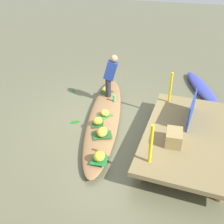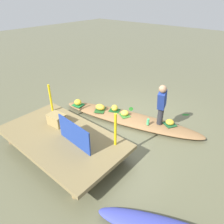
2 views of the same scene
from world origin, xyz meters
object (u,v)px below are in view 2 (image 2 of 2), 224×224
at_px(banana_bunch_2, 125,113).
at_px(market_banner, 74,134).
at_px(water_bottle, 148,122).
at_px(banana_bunch_0, 115,108).
at_px(banana_bunch_3, 100,107).
at_px(produce_crate, 57,119).
at_px(banana_bunch_1, 170,122).
at_px(vendor_boat, 128,118).
at_px(banana_bunch_4, 78,102).
at_px(vendor_person, 162,103).

height_order(banana_bunch_2, market_banner, market_banner).
distance_m(banana_bunch_2, water_bottle, 0.81).
bearing_deg(banana_bunch_0, banana_bunch_3, 34.29).
distance_m(market_banner, produce_crate, 1.05).
relative_size(banana_bunch_1, banana_bunch_2, 1.02).
xyz_separation_m(vendor_boat, produce_crate, (0.97, 1.88, 0.48)).
height_order(vendor_boat, banana_bunch_4, banana_bunch_4).
height_order(vendor_boat, water_bottle, water_bottle).
bearing_deg(market_banner, vendor_person, -107.42).
xyz_separation_m(vendor_boat, vendor_person, (-0.94, -0.16, 0.80)).
height_order(banana_bunch_2, banana_bunch_4, banana_bunch_4).
distance_m(banana_bunch_4, market_banner, 2.40).
bearing_deg(water_bottle, banana_bunch_2, 1.52).
relative_size(vendor_boat, produce_crate, 10.18).
distance_m(banana_bunch_0, produce_crate, 1.92).
xyz_separation_m(vendor_person, water_bottle, (0.24, 0.20, -0.61)).
bearing_deg(banana_bunch_1, banana_bunch_2, 19.12).
relative_size(banana_bunch_1, banana_bunch_4, 0.97).
relative_size(vendor_boat, banana_bunch_0, 18.99).
bearing_deg(banana_bunch_3, water_bottle, -170.93).
xyz_separation_m(banana_bunch_3, vendor_person, (-1.85, -0.46, 0.61)).
bearing_deg(produce_crate, vendor_boat, -117.21).
bearing_deg(banana_bunch_2, water_bottle, -178.48).
relative_size(water_bottle, market_banner, 0.17).
bearing_deg(banana_bunch_2, market_banner, 93.90).
height_order(vendor_boat, vendor_person, vendor_person).
bearing_deg(banana_bunch_3, banana_bunch_2, -163.67).
distance_m(vendor_boat, banana_bunch_4, 1.79).
relative_size(vendor_person, market_banner, 1.15).
height_order(banana_bunch_3, market_banner, market_banner).
distance_m(banana_bunch_1, produce_crate, 3.13).
bearing_deg(produce_crate, water_bottle, -132.18).
bearing_deg(vendor_person, banana_bunch_4, 14.79).
bearing_deg(market_banner, water_bottle, -103.51).
xyz_separation_m(banana_bunch_2, banana_bunch_4, (1.59, 0.48, 0.02)).
distance_m(water_bottle, market_banner, 2.25).
bearing_deg(banana_bunch_1, produce_crate, 46.67).
xyz_separation_m(vendor_boat, banana_bunch_2, (0.10, 0.05, 0.18)).
bearing_deg(banana_bunch_4, vendor_person, -165.21).
bearing_deg(vendor_boat, produce_crate, 49.02).
bearing_deg(water_bottle, banana_bunch_0, -0.18).
xyz_separation_m(banana_bunch_4, water_bottle, (-2.40, -0.50, -0.01)).
distance_m(banana_bunch_1, vendor_person, 0.71).
bearing_deg(market_banner, banana_bunch_2, -81.99).
xyz_separation_m(vendor_boat, water_bottle, (-0.71, 0.03, 0.19)).
height_order(vendor_boat, market_banner, market_banner).
distance_m(banana_bunch_2, banana_bunch_4, 1.66).
bearing_deg(water_bottle, banana_bunch_1, -137.92).
bearing_deg(banana_bunch_3, banana_bunch_0, -145.71).
distance_m(vendor_boat, produce_crate, 2.17).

